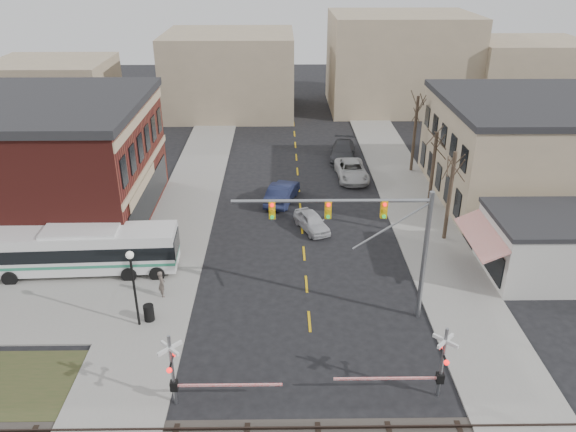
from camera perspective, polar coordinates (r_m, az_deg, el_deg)
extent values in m
plane|color=black|center=(31.66, 2.36, -12.82)|extent=(160.00, 160.00, 0.00)
cube|color=gray|center=(49.46, -9.90, 1.95)|extent=(5.00, 60.00, 0.12)
cube|color=gray|center=(50.08, 12.11, 2.06)|extent=(5.00, 60.00, 0.12)
cube|color=#2D231E|center=(27.10, 3.07, -20.68)|extent=(160.00, 0.08, 0.14)
cube|color=tan|center=(44.73, -14.15, 4.80)|extent=(0.10, 15.00, 0.50)
cube|color=tan|center=(43.48, -14.73, 9.84)|extent=(0.10, 15.00, 0.70)
cube|color=black|center=(45.65, -13.82, 1.88)|extent=(0.08, 13.00, 2.60)
cube|color=gray|center=(52.94, 25.89, 5.88)|extent=(20.00, 15.00, 8.00)
cube|color=#262628|center=(51.83, 26.80, 10.28)|extent=(20.30, 15.30, 0.50)
cube|color=beige|center=(40.36, 25.22, -2.95)|extent=(8.00, 6.00, 4.00)
cube|color=#262628|center=(39.47, 25.80, -0.21)|extent=(8.20, 6.20, 0.30)
cube|color=red|center=(38.06, 18.98, -1.82)|extent=(1.68, 6.00, 0.87)
cylinder|color=#382B21|center=(41.91, 16.09, 1.93)|extent=(0.28, 0.28, 6.75)
cylinder|color=#382B21|center=(47.41, 14.49, 4.63)|extent=(0.28, 0.28, 6.30)
cylinder|color=#382B21|center=(54.63, 12.73, 8.12)|extent=(0.28, 0.28, 7.20)
cube|color=silver|center=(39.21, -20.02, -3.17)|extent=(12.16, 3.16, 2.66)
cube|color=black|center=(39.13, -20.06, -2.94)|extent=(12.20, 3.20, 0.90)
cube|color=#297D5E|center=(39.51, -19.89, -3.97)|extent=(12.20, 3.20, 0.20)
cylinder|color=black|center=(39.82, -19.75, -4.78)|extent=(1.12, 2.66, 1.00)
cylinder|color=gray|center=(32.40, 13.69, -4.09)|extent=(0.28, 0.28, 8.00)
cylinder|color=gray|center=(29.91, 4.43, 1.54)|extent=(10.68, 0.20, 0.20)
cube|color=gold|center=(30.50, 9.72, 0.70)|extent=(0.35, 0.30, 1.00)
cube|color=gold|center=(30.10, 4.09, 0.67)|extent=(0.35, 0.30, 1.00)
cube|color=gold|center=(30.00, -1.63, 0.64)|extent=(0.35, 0.30, 1.00)
cylinder|color=gray|center=(27.46, -11.67, -15.13)|extent=(0.16, 0.16, 4.00)
cube|color=silver|center=(26.64, -11.92, -13.01)|extent=(1.00, 1.00, 0.18)
cube|color=silver|center=(26.64, -11.92, -13.01)|extent=(1.00, 1.00, 0.18)
sphere|color=#FF0C0C|center=(26.73, -11.97, -15.09)|extent=(0.26, 0.26, 0.26)
sphere|color=#FF0C0C|center=(27.55, -11.56, -13.60)|extent=(0.26, 0.26, 0.26)
cube|color=black|center=(28.05, -11.50, -16.53)|extent=(0.35, 0.35, 0.50)
cube|color=#FF0C0C|center=(27.70, -5.97, -16.71)|extent=(5.00, 0.10, 0.10)
cylinder|color=gray|center=(28.28, 15.39, -14.21)|extent=(0.16, 0.16, 4.00)
cube|color=silver|center=(27.48, 15.71, -12.13)|extent=(1.00, 1.00, 0.18)
cube|color=silver|center=(27.48, 15.71, -12.13)|extent=(1.00, 1.00, 0.18)
sphere|color=#FF0C0C|center=(27.56, 15.81, -14.14)|extent=(0.26, 0.26, 0.26)
sphere|color=#FF0C0C|center=(28.38, 15.22, -12.73)|extent=(0.26, 0.26, 0.26)
cube|color=black|center=(28.85, 15.18, -15.59)|extent=(0.35, 0.35, 0.50)
cube|color=#FF0C0C|center=(28.28, 9.90, -15.94)|extent=(5.00, 0.10, 0.10)
cylinder|color=black|center=(32.68, -15.29, -7.45)|extent=(0.14, 0.14, 4.43)
sphere|color=silver|center=(31.48, -15.79, -3.84)|extent=(0.44, 0.44, 0.44)
cylinder|color=black|center=(33.83, -13.94, -9.52)|extent=(0.60, 0.60, 1.00)
imported|color=#B9BABE|center=(42.95, 2.43, -0.55)|extent=(3.03, 4.37, 1.38)
imported|color=#171D3B|center=(47.54, -0.60, 2.40)|extent=(3.19, 5.53, 1.72)
imported|color=#B4B4B4|center=(52.78, 6.48, 4.61)|extent=(2.88, 5.86, 1.60)
imported|color=#3A3B3F|center=(57.70, 5.58, 6.56)|extent=(3.23, 6.07, 1.68)
imported|color=#5C514A|center=(35.59, -12.72, -6.72)|extent=(0.64, 0.75, 1.74)
imported|color=#35425D|center=(38.30, -15.06, -4.65)|extent=(0.96, 0.89, 1.58)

